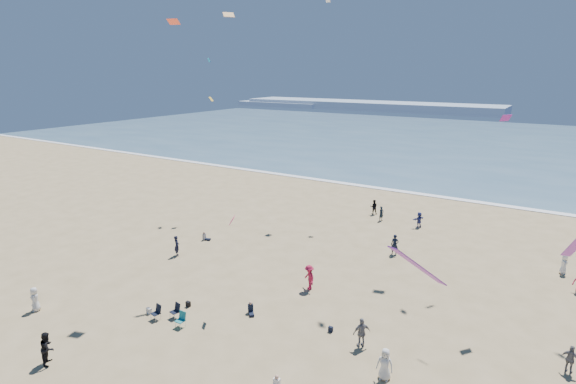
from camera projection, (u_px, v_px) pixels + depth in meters
The scene contains 11 objects.
ocean at pixel (489, 144), 99.51m from camera, with size 220.00×100.00×0.06m, color #476B84.
surf_line at pixel (425, 195), 58.62m from camera, with size 220.00×1.20×0.08m, color white.
headland_far at pixel (367, 105), 191.24m from camera, with size 110.00×20.00×3.20m, color #7A8EA8.
headland_near at pixel (282, 104), 207.83m from camera, with size 40.00×14.00×2.00m, color #7A8EA8.
standing_flyers at pixel (366, 298), 30.28m from camera, with size 35.60×39.61×1.90m.
seated_group at pixel (233, 342), 26.11m from camera, with size 21.41×26.41×0.84m.
chair_cluster at pixel (170, 315), 28.88m from camera, with size 2.65×1.50×1.00m.
white_tote at pixel (149, 311), 29.90m from camera, with size 0.35×0.20×0.40m, color silver.
black_backpack at pixel (188, 304), 30.80m from camera, with size 0.30×0.22×0.38m, color black.
navy_bag at pixel (331, 329), 27.83m from camera, with size 0.28×0.18×0.34m, color black.
kites_aloft at pixel (445, 80), 24.75m from camera, with size 42.87×36.91×27.11m.
Camera 1 is at (14.81, -12.41, 15.64)m, focal length 28.00 mm.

